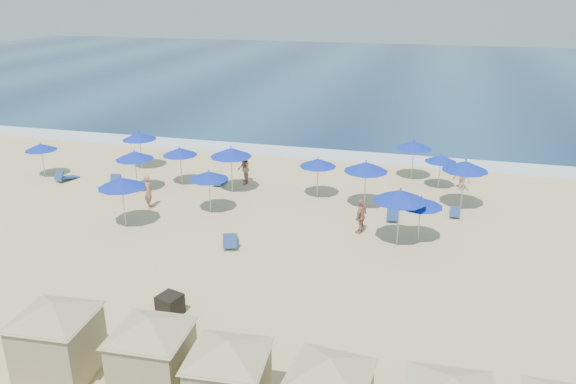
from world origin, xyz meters
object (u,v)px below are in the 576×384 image
object	(u,v)px
umbrella_6	(209,175)
beachgoer_1	(243,169)
umbrella_9	(441,158)
umbrella_10	(465,166)
cabana_0	(56,330)
umbrella_8	(400,195)
umbrella_3	(121,182)
umbrella_11	(421,202)
umbrella_2	(139,136)
umbrella_12	(414,145)
umbrella_4	(180,151)
trash_bin	(170,305)
beachgoer_2	(361,216)
umbrella_7	(366,167)
cabana_1	(151,345)
cabana_2	(228,369)
umbrella_13	(318,162)
umbrella_1	(135,155)
beachgoer_0	(149,192)
umbrella_0	(41,147)
beachgoer_3	(462,177)
umbrella_5	(231,152)

from	to	relation	value
umbrella_6	beachgoer_1	world-z (taller)	umbrella_6
umbrella_9	umbrella_10	size ratio (longest dim) A/B	0.76
cabana_0	umbrella_8	xyz separation A→B (m)	(8.94, 11.69, 0.77)
umbrella_3	umbrella_11	world-z (taller)	umbrella_3
umbrella_2	umbrella_12	xyz separation A→B (m)	(16.71, 2.28, 0.00)
umbrella_4	umbrella_11	world-z (taller)	umbrella_4
umbrella_10	umbrella_3	bearing A→B (deg)	-157.33
umbrella_10	umbrella_6	bearing A→B (deg)	-162.85
umbrella_2	umbrella_9	bearing A→B (deg)	3.12
trash_bin	umbrella_11	xyz separation A→B (m)	(8.18, 8.39, 1.56)
beachgoer_2	umbrella_7	bearing A→B (deg)	-157.24
umbrella_6	umbrella_10	world-z (taller)	umbrella_10
umbrella_3	umbrella_6	xyz separation A→B (m)	(3.28, 2.73, -0.25)
cabana_1	umbrella_10	size ratio (longest dim) A/B	1.57
cabana_2	umbrella_9	distance (m)	20.79
umbrella_4	umbrella_11	size ratio (longest dim) A/B	1.03
umbrella_2	umbrella_13	distance (m)	12.08
umbrella_1	umbrella_2	bearing A→B (deg)	115.51
beachgoer_0	umbrella_8	bearing A→B (deg)	-121.58
umbrella_3	umbrella_10	size ratio (longest dim) A/B	0.96
umbrella_2	umbrella_4	distance (m)	4.37
beachgoer_0	umbrella_6	bearing A→B (deg)	-111.94
umbrella_8	umbrella_7	bearing A→B (deg)	116.68
umbrella_2	umbrella_8	distance (m)	18.09
umbrella_8	beachgoer_0	distance (m)	13.01
umbrella_13	beachgoer_1	distance (m)	4.89
cabana_1	umbrella_12	world-z (taller)	cabana_1
trash_bin	cabana_0	bearing A→B (deg)	-97.07
umbrella_12	umbrella_11	bearing A→B (deg)	-84.97
umbrella_0	umbrella_7	size ratio (longest dim) A/B	0.83
umbrella_4	umbrella_11	bearing A→B (deg)	-18.01
beachgoer_3	cabana_1	bearing A→B (deg)	-82.49
umbrella_7	umbrella_9	world-z (taller)	umbrella_7
umbrella_1	umbrella_13	xyz separation A→B (m)	(10.04, 1.66, -0.11)
umbrella_8	umbrella_11	bearing A→B (deg)	30.33
cabana_0	umbrella_7	xyz separation A→B (m)	(6.91, 15.72, 0.69)
cabana_1	umbrella_2	xyz separation A→B (m)	(-10.67, 18.75, 0.60)
umbrella_8	umbrella_11	size ratio (longest dim) A/B	1.21
umbrella_10	cabana_0	bearing A→B (deg)	-124.85
cabana_1	umbrella_9	bearing A→B (deg)	68.88
trash_bin	umbrella_3	world-z (taller)	umbrella_3
cabana_1	umbrella_5	size ratio (longest dim) A/B	1.59
cabana_1	umbrella_13	xyz separation A→B (m)	(1.21, 16.54, 0.48)
umbrella_4	umbrella_8	xyz separation A→B (m)	(12.83, -4.98, 0.35)
umbrella_9	beachgoer_2	distance (m)	8.15
umbrella_8	umbrella_11	world-z (taller)	umbrella_8
umbrella_0	beachgoer_2	distance (m)	20.04
beachgoer_0	trash_bin	bearing A→B (deg)	-174.68
cabana_2	trash_bin	bearing A→B (deg)	132.62
cabana_0	umbrella_0	xyz separation A→B (m)	(-12.57, 15.83, 0.30)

